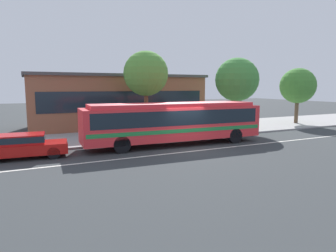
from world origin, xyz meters
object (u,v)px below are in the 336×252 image
object	(u,v)px
sedan_behind_bus	(23,145)
transit_bus	(174,121)
pedestrian_waiting_near_sign	(200,121)
bus_stop_sign	(204,115)
street_tree_mid_block	(237,80)
street_tree_far_end	(298,86)
street_tree_near_stop	(146,74)

from	to	relation	value
sedan_behind_bus	transit_bus	bearing A→B (deg)	-1.30
sedan_behind_bus	pedestrian_waiting_near_sign	world-z (taller)	pedestrian_waiting_near_sign
sedan_behind_bus	bus_stop_sign	distance (m)	12.54
pedestrian_waiting_near_sign	sedan_behind_bus	bearing A→B (deg)	-169.51
bus_stop_sign	street_tree_mid_block	world-z (taller)	street_tree_mid_block
bus_stop_sign	street_tree_mid_block	bearing A→B (deg)	19.20
sedan_behind_bus	pedestrian_waiting_near_sign	bearing A→B (deg)	10.49
pedestrian_waiting_near_sign	bus_stop_sign	size ratio (longest dim) A/B	0.73
sedan_behind_bus	pedestrian_waiting_near_sign	distance (m)	12.59
bus_stop_sign	street_tree_far_end	size ratio (longest dim) A/B	0.42
street_tree_near_stop	bus_stop_sign	bearing A→B (deg)	-38.26
sedan_behind_bus	pedestrian_waiting_near_sign	xyz separation A→B (m)	(12.37, 2.29, 0.39)
pedestrian_waiting_near_sign	street_tree_far_end	bearing A→B (deg)	8.13
transit_bus	sedan_behind_bus	bearing A→B (deg)	178.70
sedan_behind_bus	street_tree_near_stop	bearing A→B (deg)	27.36
pedestrian_waiting_near_sign	bus_stop_sign	distance (m)	0.76
bus_stop_sign	street_tree_far_end	world-z (taller)	street_tree_far_end
bus_stop_sign	street_tree_near_stop	bearing A→B (deg)	141.74
sedan_behind_bus	bus_stop_sign	world-z (taller)	bus_stop_sign
street_tree_near_stop	street_tree_far_end	bearing A→B (deg)	-1.68
pedestrian_waiting_near_sign	street_tree_mid_block	xyz separation A→B (m)	(4.18, 0.88, 3.24)
transit_bus	bus_stop_sign	size ratio (longest dim) A/B	5.11
street_tree_near_stop	sedan_behind_bus	bearing A→B (deg)	-152.64
transit_bus	street_tree_mid_block	xyz separation A→B (m)	(7.68, 3.37, 2.75)
pedestrian_waiting_near_sign	transit_bus	bearing A→B (deg)	-144.62
transit_bus	street_tree_near_stop	world-z (taller)	street_tree_near_stop
street_tree_near_stop	transit_bus	bearing A→B (deg)	-89.25
bus_stop_sign	street_tree_far_end	xyz separation A→B (m)	(12.53, 2.36, 2.23)
sedan_behind_bus	street_tree_far_end	size ratio (longest dim) A/B	0.80
transit_bus	street_tree_far_end	bearing A→B (deg)	14.94
pedestrian_waiting_near_sign	bus_stop_sign	bearing A→B (deg)	-87.80
transit_bus	pedestrian_waiting_near_sign	distance (m)	4.33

